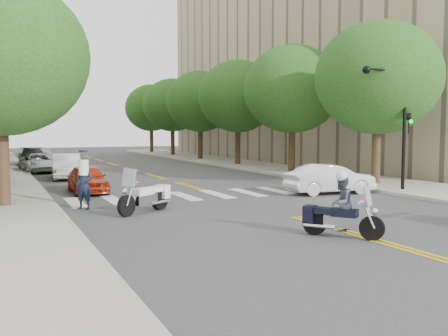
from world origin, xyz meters
TOP-DOWN VIEW (x-y plane):
  - ground at (0.00, 0.00)m, footprint 140.00×140.00m
  - sidewalk_right at (9.50, 22.00)m, footprint 5.00×60.00m
  - building_right at (26.00, 26.00)m, footprint 26.00×44.00m
  - tree_l_0 at (-8.80, 6.00)m, footprint 6.40×6.40m
  - tree_r_0 at (8.80, 6.00)m, footprint 6.40×6.40m
  - tree_r_1 at (8.80, 14.00)m, footprint 6.40×6.40m
  - tree_r_2 at (8.80, 22.00)m, footprint 6.40×6.40m
  - tree_r_3 at (8.80, 30.00)m, footprint 6.40×6.40m
  - tree_r_4 at (8.80, 38.00)m, footprint 6.40×6.40m
  - tree_r_5 at (8.80, 46.00)m, footprint 6.40×6.40m
  - traffic_signal_pole at (7.72, 3.50)m, footprint 2.82×0.42m
  - motorcycle_police at (-0.63, -3.12)m, footprint 1.53×1.94m
  - motorcycle_parked at (-4.19, 3.07)m, footprint 2.23×1.60m
  - officer_standing at (-6.13, 4.70)m, footprint 0.76×0.71m
  - convertible at (4.80, 4.50)m, footprint 4.22×1.79m
  - parked_car_a at (-5.20, 9.50)m, footprint 1.56×3.79m
  - parked_car_b at (-5.20, 16.75)m, footprint 1.96×4.62m
  - parked_car_c at (-6.30, 22.35)m, footprint 2.50×4.72m
  - parked_car_d at (-6.30, 28.10)m, footprint 2.28×5.20m
  - parked_car_e at (-5.20, 32.02)m, footprint 1.87×4.10m

SIDE VIEW (x-z plane):
  - ground at x=0.00m, z-range 0.00..0.00m
  - sidewalk_right at x=9.50m, z-range 0.00..0.15m
  - motorcycle_parked at x=-4.19m, z-range -0.25..1.37m
  - parked_car_c at x=-6.30m, z-range 0.00..1.26m
  - parked_car_a at x=-5.20m, z-range 0.00..1.29m
  - convertible at x=4.80m, z-range 0.00..1.35m
  - parked_car_e at x=-5.20m, z-range 0.00..1.36m
  - parked_car_b at x=-5.20m, z-range 0.00..1.48m
  - parked_car_d at x=-6.30m, z-range 0.00..1.49m
  - motorcycle_police at x=-0.63m, z-range -0.10..1.72m
  - officer_standing at x=-6.13m, z-range 0.00..1.75m
  - traffic_signal_pole at x=7.72m, z-range 0.72..6.72m
  - tree_l_0 at x=-8.80m, z-range 1.33..9.78m
  - tree_r_0 at x=8.80m, z-range 1.33..9.78m
  - tree_r_1 at x=8.80m, z-range 1.33..9.78m
  - tree_r_2 at x=8.80m, z-range 1.33..9.78m
  - tree_r_3 at x=8.80m, z-range 1.33..9.78m
  - tree_r_4 at x=8.80m, z-range 1.33..9.78m
  - tree_r_5 at x=8.80m, z-range 1.33..9.78m
  - building_right at x=26.00m, z-range 0.00..22.00m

